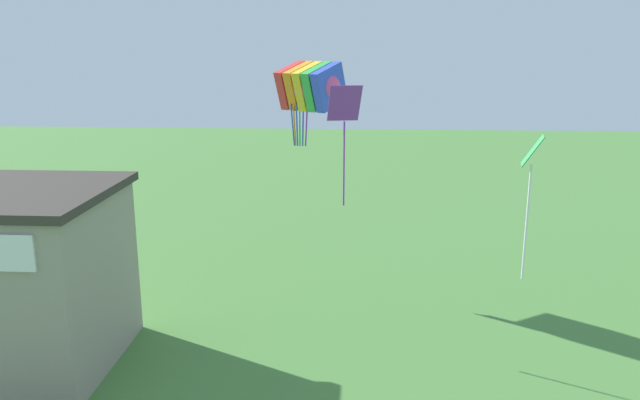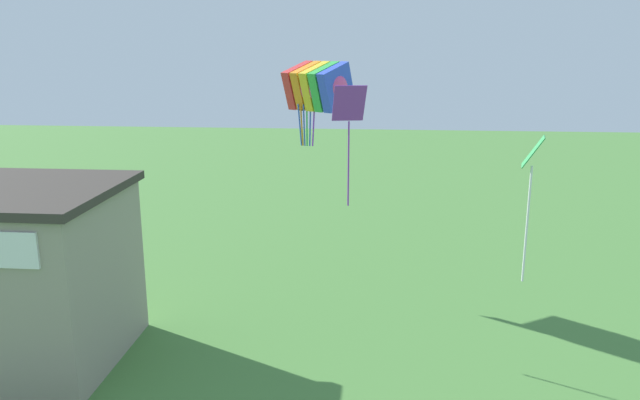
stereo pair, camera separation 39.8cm
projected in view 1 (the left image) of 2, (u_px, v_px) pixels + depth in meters
kite_rainbow_parafoil at (311, 86)px, 22.97m from camera, size 3.11×2.93×3.11m
kite_purple_streamer at (344, 116)px, 18.60m from camera, size 1.08×0.93×3.69m
kite_green_diamond at (530, 183)px, 13.14m from camera, size 0.53×0.62×3.18m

